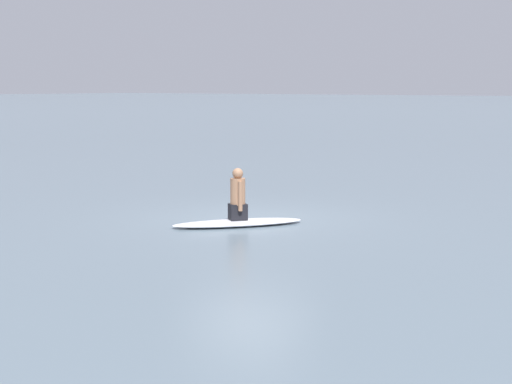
{
  "coord_description": "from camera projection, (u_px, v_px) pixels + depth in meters",
  "views": [
    {
      "loc": [
        10.18,
        -14.0,
        2.8
      ],
      "look_at": [
        0.53,
        -0.49,
        0.66
      ],
      "focal_mm": 58.35,
      "sensor_mm": 36.0,
      "label": 1
    }
  ],
  "objects": [
    {
      "name": "ground_plane",
      "position": [
        249.0,
        219.0,
        17.53
      ],
      "size": [
        400.0,
        400.0,
        0.0
      ],
      "primitive_type": "plane",
      "color": "slate"
    },
    {
      "name": "surfboard",
      "position": [
        238.0,
        223.0,
        16.63
      ],
      "size": [
        2.18,
        2.55,
        0.12
      ],
      "primitive_type": "ellipsoid",
      "rotation": [
        0.0,
        0.0,
        -2.22
      ],
      "color": "white",
      "rests_on": "ground"
    },
    {
      "name": "person_paddler",
      "position": [
        238.0,
        196.0,
        16.56
      ],
      "size": [
        0.43,
        0.44,
        1.04
      ],
      "rotation": [
        0.0,
        0.0,
        -2.22
      ],
      "color": "black",
      "rests_on": "surfboard"
    }
  ]
}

